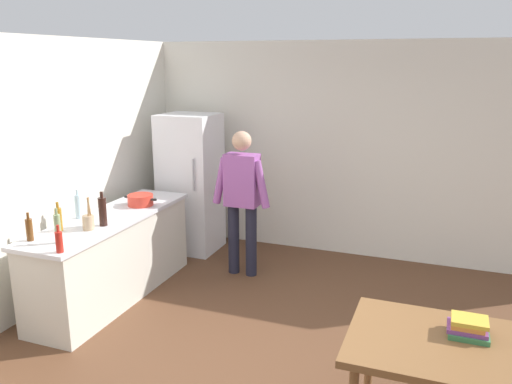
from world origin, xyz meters
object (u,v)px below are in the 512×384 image
at_px(bottle_beer_brown, 29,229).
at_px(bottle_water_clear, 78,206).
at_px(person, 242,194).
at_px(cooking_pot, 140,200).
at_px(dining_table, 461,356).
at_px(utensil_jar, 88,222).
at_px(refrigerator, 191,183).
at_px(bottle_vinegar_tall, 58,228).
at_px(book_stack, 468,328).
at_px(bottle_sauce_red, 59,241).
at_px(bottle_wine_dark, 103,211).
at_px(bottle_oil_amber, 59,219).

bearing_deg(bottle_beer_brown, bottle_water_clear, 92.87).
xyz_separation_m(person, cooking_pot, (-0.98, -0.58, -0.02)).
distance_m(dining_table, utensil_jar, 3.40).
bearing_deg(refrigerator, bottle_vinegar_tall, -90.75).
bearing_deg(person, book_stack, -40.23).
distance_m(person, book_stack, 3.13).
distance_m(bottle_vinegar_tall, book_stack, 3.38).
height_order(dining_table, book_stack, book_stack).
xyz_separation_m(dining_table, cooking_pot, (-3.33, 1.57, 0.29)).
bearing_deg(person, bottle_sauce_red, -111.62).
height_order(utensil_jar, bottle_beer_brown, utensil_jar).
bearing_deg(bottle_vinegar_tall, utensil_jar, 88.63).
height_order(refrigerator, dining_table, refrigerator).
bearing_deg(dining_table, bottle_wine_dark, 165.86).
distance_m(bottle_wine_dark, book_stack, 3.38).
bearing_deg(bottle_wine_dark, bottle_water_clear, 163.67).
height_order(person, dining_table, person).
height_order(bottle_beer_brown, bottle_wine_dark, bottle_wine_dark).
distance_m(dining_table, book_stack, 0.19).
relative_size(cooking_pot, bottle_water_clear, 1.33).
bearing_deg(bottle_wine_dark, dining_table, -14.14).
height_order(refrigerator, bottle_vinegar_tall, refrigerator).
relative_size(cooking_pot, bottle_beer_brown, 1.54).
bearing_deg(bottle_oil_amber, refrigerator, 83.03).
distance_m(bottle_oil_amber, book_stack, 3.63).
height_order(refrigerator, bottle_sauce_red, refrigerator).
bearing_deg(refrigerator, bottle_beer_brown, -97.31).
xyz_separation_m(dining_table, bottle_vinegar_tall, (-3.33, 0.27, 0.36)).
distance_m(refrigerator, cooking_pot, 1.13).
bearing_deg(dining_table, cooking_pot, 154.76).
bearing_deg(bottle_sauce_red, book_stack, 0.67).
xyz_separation_m(bottle_beer_brown, book_stack, (3.65, -0.10, -0.20)).
bearing_deg(utensil_jar, bottle_wine_dark, 70.98).
relative_size(person, dining_table, 1.21).
relative_size(cooking_pot, book_stack, 1.55).
xyz_separation_m(person, bottle_vinegar_tall, (-0.98, -1.87, 0.06)).
relative_size(bottle_beer_brown, bottle_vinegar_tall, 0.81).
height_order(bottle_water_clear, book_stack, bottle_water_clear).
xyz_separation_m(person, bottle_beer_brown, (-1.27, -1.91, 0.03)).
relative_size(bottle_oil_amber, book_stack, 1.09).
relative_size(bottle_water_clear, bottle_beer_brown, 1.15).
xyz_separation_m(person, bottle_oil_amber, (-1.21, -1.60, 0.04)).
bearing_deg(bottle_water_clear, person, 42.94).
bearing_deg(dining_table, bottle_vinegar_tall, 175.31).
bearing_deg(bottle_wine_dark, person, 55.21).
height_order(dining_table, bottle_vinegar_tall, bottle_vinegar_tall).
bearing_deg(book_stack, bottle_water_clear, 167.67).
bearing_deg(bottle_sauce_red, utensil_jar, 105.28).
xyz_separation_m(bottle_vinegar_tall, book_stack, (3.37, -0.14, -0.23)).
xyz_separation_m(utensil_jar, bottle_water_clear, (-0.33, 0.27, 0.05)).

